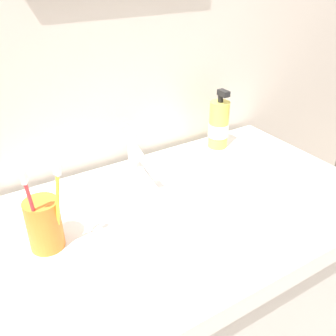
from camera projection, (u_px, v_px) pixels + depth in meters
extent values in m
cube|color=beige|center=(118.00, 29.00, 0.96)|extent=(2.11, 0.04, 2.40)
cube|color=silver|center=(183.00, 331.00, 1.13)|extent=(0.88, 0.52, 0.80)
cube|color=white|center=(187.00, 214.00, 0.92)|extent=(0.91, 0.56, 0.05)
ellipsoid|color=white|center=(175.00, 221.00, 0.92)|extent=(0.35, 0.35, 0.08)
torus|color=white|center=(175.00, 206.00, 0.90)|extent=(0.40, 0.40, 0.02)
cylinder|color=#595B60|center=(175.00, 233.00, 0.94)|extent=(0.03, 0.03, 0.01)
cylinder|color=silver|center=(132.00, 151.00, 1.03)|extent=(0.02, 0.02, 0.11)
cylinder|color=silver|center=(144.00, 160.00, 0.98)|extent=(0.02, 0.14, 0.06)
cylinder|color=silver|center=(129.00, 128.00, 1.01)|extent=(0.01, 0.05, 0.01)
cylinder|color=orange|center=(44.00, 224.00, 0.76)|extent=(0.07, 0.07, 0.11)
cylinder|color=yellow|center=(58.00, 209.00, 0.72)|extent=(0.02, 0.04, 0.19)
cube|color=white|center=(57.00, 169.00, 0.67)|extent=(0.01, 0.02, 0.03)
cylinder|color=red|center=(35.00, 215.00, 0.71)|extent=(0.02, 0.03, 0.18)
cube|color=white|center=(23.00, 176.00, 0.65)|extent=(0.02, 0.02, 0.03)
cylinder|color=#DBCC4C|center=(219.00, 125.00, 1.14)|extent=(0.06, 0.06, 0.14)
cylinder|color=black|center=(220.00, 99.00, 1.10)|extent=(0.02, 0.02, 0.02)
cube|color=black|center=(224.00, 93.00, 1.08)|extent=(0.02, 0.04, 0.02)
cylinder|color=white|center=(218.00, 130.00, 1.15)|extent=(0.06, 0.06, 0.04)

